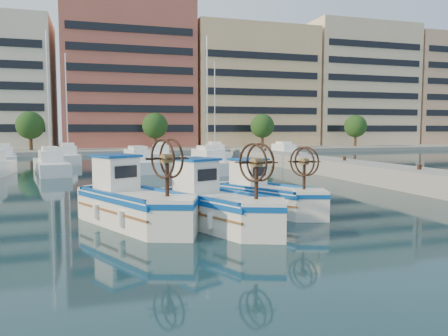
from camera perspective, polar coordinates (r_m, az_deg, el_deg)
The scene contains 7 objects.
ground at distance 16.48m, azimuth 2.76°, elevation -7.37°, with size 300.00×300.00×0.00m, color #193941.
quay at distance 29.72m, azimuth 21.59°, elevation -1.01°, with size 3.00×60.00×1.20m, color gray.
waterfront at distance 81.88m, azimuth -6.48°, elevation 10.27°, with size 180.00×40.00×25.60m.
yacht_marina at distance 42.71m, azimuth -14.29°, elevation 0.82°, with size 37.35×22.67×11.50m.
fishing_boat_a at distance 16.60m, azimuth -11.84°, elevation -4.22°, with size 4.07×5.41×3.26m.
fishing_boat_b at distance 16.00m, azimuth -1.21°, elevation -4.61°, with size 3.80×5.17×3.11m.
fishing_boat_c at distance 18.95m, azimuth 5.54°, elevation -3.33°, with size 3.66×4.74×2.86m.
Camera 1 is at (-5.38, -15.17, 3.53)m, focal length 35.00 mm.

